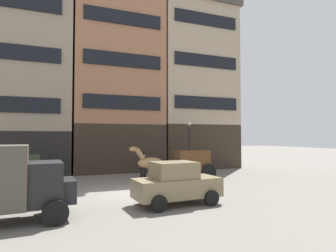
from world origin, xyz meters
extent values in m
plane|color=slate|center=(0.00, 0.00, 0.00)|extent=(120.00, 120.00, 0.00)
cube|color=black|center=(-7.50, 10.22, 1.65)|extent=(9.99, 5.32, 3.31)
cube|color=gray|center=(-7.50, 10.22, 8.80)|extent=(9.99, 5.32, 10.99)
cube|color=#33281E|center=(1.33, 10.22, 1.96)|extent=(7.37, 5.32, 3.92)
cube|color=#9E6B4C|center=(1.33, 10.22, 10.72)|extent=(7.37, 5.32, 13.61)
cube|color=black|center=(1.33, 7.51, 5.62)|extent=(6.19, 0.12, 1.10)
cube|color=black|center=(1.33, 7.51, 9.02)|extent=(6.19, 0.12, 1.10)
cube|color=black|center=(1.33, 7.51, 12.43)|extent=(6.19, 0.12, 1.10)
cube|color=#33281E|center=(8.83, 10.22, 2.00)|extent=(7.33, 5.32, 4.01)
cube|color=tan|center=(8.83, 10.22, 9.67)|extent=(7.33, 5.32, 11.32)
cube|color=#47423D|center=(8.83, 10.22, 15.57)|extent=(7.83, 5.82, 0.50)
cube|color=black|center=(8.83, 7.51, 5.89)|extent=(6.16, 0.12, 1.10)
cube|color=black|center=(8.83, 7.51, 9.67)|extent=(6.16, 0.12, 1.10)
cube|color=black|center=(8.83, 7.51, 13.44)|extent=(6.16, 0.12, 1.10)
cube|color=brown|center=(4.91, 2.61, 0.70)|extent=(2.76, 1.43, 0.36)
cube|color=brown|center=(4.91, 2.61, 1.43)|extent=(2.34, 1.21, 1.10)
cube|color=brown|center=(3.76, 2.56, 1.18)|extent=(0.45, 1.06, 0.50)
cylinder|color=black|center=(4.04, 1.86, 0.55)|extent=(1.10, 0.13, 1.10)
cylinder|color=black|center=(3.98, 3.28, 0.55)|extent=(1.10, 0.13, 1.10)
cylinder|color=black|center=(5.84, 1.94, 0.55)|extent=(1.10, 0.13, 1.10)
cylinder|color=black|center=(5.77, 3.36, 0.55)|extent=(1.10, 0.13, 1.10)
ellipsoid|color=#937047|center=(2.01, 2.61, 1.25)|extent=(1.73, 0.68, 0.70)
cylinder|color=#937047|center=(1.29, 2.58, 1.85)|extent=(0.68, 0.35, 0.76)
ellipsoid|color=#937047|center=(0.89, 2.56, 2.15)|extent=(0.57, 0.27, 0.30)
cylinder|color=#937047|center=(2.82, 2.65, 1.10)|extent=(0.27, 0.11, 0.65)
cylinder|color=black|center=(1.47, 2.40, 0.47)|extent=(0.14, 0.14, 0.95)
cylinder|color=black|center=(1.45, 2.76, 0.47)|extent=(0.14, 0.14, 0.95)
cylinder|color=black|center=(2.57, 2.46, 0.47)|extent=(0.14, 0.14, 0.95)
cylinder|color=black|center=(2.55, 2.82, 0.47)|extent=(0.14, 0.14, 0.95)
cube|color=black|center=(-4.04, -3.51, 1.27)|extent=(1.51, 1.79, 1.50)
cube|color=black|center=(-3.34, -3.46, 0.97)|extent=(1.00, 1.50, 0.80)
cube|color=silver|center=(-3.59, -3.48, 1.52)|extent=(0.28, 1.37, 0.64)
cylinder|color=black|center=(-3.65, -2.53, 0.42)|extent=(0.85, 0.28, 0.84)
cylinder|color=black|center=(-3.52, -4.43, 0.42)|extent=(0.85, 0.28, 0.84)
cube|color=#2D3823|center=(-5.53, 4.38, 0.73)|extent=(3.82, 1.91, 0.80)
cube|color=#2D3823|center=(-5.38, 4.39, 1.48)|extent=(1.91, 1.59, 0.70)
cube|color=silver|center=(-6.23, 4.32, 1.35)|extent=(0.44, 1.34, 0.56)
cylinder|color=black|center=(-4.27, 3.64, 0.33)|extent=(0.67, 0.23, 0.66)
cylinder|color=black|center=(-4.41, 5.32, 0.33)|extent=(0.67, 0.23, 0.66)
cube|color=#7A6B4C|center=(1.33, -3.21, 0.73)|extent=(3.80, 1.83, 0.80)
cube|color=#7A6B4C|center=(1.18, -3.22, 1.48)|extent=(1.89, 1.55, 0.70)
cube|color=silver|center=(2.02, -3.17, 1.35)|extent=(0.42, 1.33, 0.56)
cylinder|color=black|center=(2.47, -2.30, 0.33)|extent=(0.67, 0.22, 0.66)
cylinder|color=black|center=(2.58, -3.97, 0.33)|extent=(0.67, 0.22, 0.66)
cylinder|color=black|center=(0.07, -2.45, 0.33)|extent=(0.67, 0.22, 0.66)
cylinder|color=black|center=(0.18, -4.13, 0.33)|extent=(0.67, 0.22, 0.66)
cylinder|color=black|center=(2.06, 4.62, 0.42)|extent=(0.16, 0.16, 0.85)
cylinder|color=black|center=(2.26, 4.62, 0.42)|extent=(0.16, 0.16, 0.85)
cylinder|color=black|center=(2.16, 4.62, 1.16)|extent=(0.40, 0.40, 0.62)
sphere|color=tan|center=(2.16, 4.62, 1.60)|extent=(0.22, 0.22, 0.22)
cylinder|color=black|center=(2.16, 4.62, 1.70)|extent=(0.28, 0.28, 0.02)
cylinder|color=black|center=(2.16, 4.62, 1.75)|extent=(0.18, 0.18, 0.09)
cylinder|color=black|center=(6.36, 5.99, 1.90)|extent=(0.12, 0.12, 3.80)
sphere|color=silver|center=(6.36, 5.99, 3.96)|extent=(0.32, 0.32, 0.32)
cylinder|color=maroon|center=(3.03, 5.67, 0.35)|extent=(0.24, 0.24, 0.70)
sphere|color=maroon|center=(3.03, 5.67, 0.72)|extent=(0.22, 0.22, 0.22)
camera|label=1|loc=(-3.51, -14.44, 2.91)|focal=30.17mm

